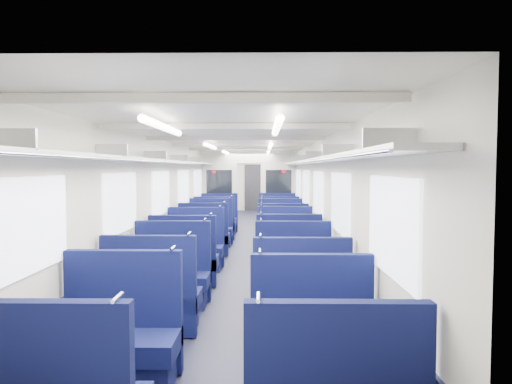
# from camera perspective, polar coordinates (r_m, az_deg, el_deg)

# --- Properties ---
(floor) EXTENTS (2.80, 18.00, 0.01)m
(floor) POSITION_cam_1_polar(r_m,az_deg,el_deg) (11.12, -1.29, -6.61)
(floor) COLOR black
(floor) RESTS_ON ground
(ceiling) EXTENTS (2.80, 18.00, 0.01)m
(ceiling) POSITION_cam_1_polar(r_m,az_deg,el_deg) (10.98, -1.31, 5.57)
(ceiling) COLOR silver
(ceiling) RESTS_ON wall_left
(wall_left) EXTENTS (0.02, 18.00, 2.35)m
(wall_left) POSITION_cam_1_polar(r_m,az_deg,el_deg) (11.13, -8.52, -0.55)
(wall_left) COLOR beige
(wall_left) RESTS_ON floor
(dado_left) EXTENTS (0.03, 17.90, 0.70)m
(dado_left) POSITION_cam_1_polar(r_m,az_deg,el_deg) (11.21, -8.41, -4.76)
(dado_left) COLOR #11153A
(dado_left) RESTS_ON floor
(wall_right) EXTENTS (0.02, 18.00, 2.35)m
(wall_right) POSITION_cam_1_polar(r_m,az_deg,el_deg) (11.03, 5.99, -0.57)
(wall_right) COLOR beige
(wall_right) RESTS_ON floor
(dado_right) EXTENTS (0.03, 17.90, 0.70)m
(dado_right) POSITION_cam_1_polar(r_m,az_deg,el_deg) (11.11, 5.89, -4.82)
(dado_right) COLOR #11153A
(dado_right) RESTS_ON floor
(wall_far) EXTENTS (2.80, 0.02, 2.35)m
(wall_far) POSITION_cam_1_polar(r_m,az_deg,el_deg) (19.98, -0.33, 1.06)
(wall_far) COLOR beige
(wall_far) RESTS_ON floor
(luggage_rack_left) EXTENTS (0.36, 17.40, 0.18)m
(luggage_rack_left) POSITION_cam_1_polar(r_m,az_deg,el_deg) (11.08, -7.60, 3.57)
(luggage_rack_left) COLOR #B2B5BA
(luggage_rack_left) RESTS_ON wall_left
(luggage_rack_right) EXTENTS (0.36, 17.40, 0.18)m
(luggage_rack_right) POSITION_cam_1_polar(r_m,az_deg,el_deg) (10.99, 5.04, 3.59)
(luggage_rack_right) COLOR #B2B5BA
(luggage_rack_right) RESTS_ON wall_right
(windows) EXTENTS (2.78, 15.60, 0.75)m
(windows) POSITION_cam_1_polar(r_m,az_deg,el_deg) (10.52, -1.39, 0.61)
(windows) COLOR white
(windows) RESTS_ON wall_left
(ceiling_fittings) EXTENTS (2.70, 16.06, 0.11)m
(ceiling_fittings) POSITION_cam_1_polar(r_m,az_deg,el_deg) (10.71, -1.36, 5.31)
(ceiling_fittings) COLOR beige
(ceiling_fittings) RESTS_ON ceiling
(end_door) EXTENTS (0.75, 0.06, 2.00)m
(end_door) POSITION_cam_1_polar(r_m,az_deg,el_deg) (19.92, -0.33, 0.55)
(end_door) COLOR black
(end_door) RESTS_ON floor
(bulkhead) EXTENTS (2.80, 0.10, 2.35)m
(bulkhead) POSITION_cam_1_polar(r_m,az_deg,el_deg) (13.58, -0.89, 0.37)
(bulkhead) COLOR beige
(bulkhead) RESTS_ON floor
(seat_2) EXTENTS (1.04, 0.58, 1.16)m
(seat_2) POSITION_cam_1_polar(r_m,az_deg,el_deg) (4.35, -16.58, -17.37)
(seat_2) COLOR #0E1446
(seat_2) RESTS_ON floor
(seat_3) EXTENTS (1.04, 0.58, 1.16)m
(seat_3) POSITION_cam_1_polar(r_m,az_deg,el_deg) (4.05, 7.09, -18.87)
(seat_3) COLOR #0E1446
(seat_3) RESTS_ON floor
(seat_4) EXTENTS (1.04, 0.58, 1.16)m
(seat_4) POSITION_cam_1_polar(r_m,az_deg,el_deg) (5.43, -12.75, -13.15)
(seat_4) COLOR #0E1446
(seat_4) RESTS_ON floor
(seat_5) EXTENTS (1.04, 0.58, 1.16)m
(seat_5) POSITION_cam_1_polar(r_m,az_deg,el_deg) (5.19, 5.59, -13.87)
(seat_5) COLOR #0E1446
(seat_5) RESTS_ON floor
(seat_6) EXTENTS (1.04, 0.58, 1.16)m
(seat_6) POSITION_cam_1_polar(r_m,az_deg,el_deg) (6.45, -10.46, -10.53)
(seat_6) COLOR #0E1446
(seat_6) RESTS_ON floor
(seat_7) EXTENTS (1.04, 0.58, 1.16)m
(seat_7) POSITION_cam_1_polar(r_m,az_deg,el_deg) (6.34, 4.68, -10.74)
(seat_7) COLOR #0E1446
(seat_7) RESTS_ON floor
(seat_8) EXTENTS (1.04, 0.58, 1.16)m
(seat_8) POSITION_cam_1_polar(r_m,az_deg,el_deg) (7.43, -8.89, -8.70)
(seat_8) COLOR #0E1446
(seat_8) RESTS_ON floor
(seat_9) EXTENTS (1.04, 0.58, 1.16)m
(seat_9) POSITION_cam_1_polar(r_m,az_deg,el_deg) (7.54, 4.05, -8.50)
(seat_9) COLOR #0E1446
(seat_9) RESTS_ON floor
(seat_10) EXTENTS (1.04, 0.58, 1.16)m
(seat_10) POSITION_cam_1_polar(r_m,az_deg,el_deg) (8.55, -7.57, -7.14)
(seat_10) COLOR #0E1446
(seat_10) RESTS_ON floor
(seat_11) EXTENTS (1.04, 0.58, 1.16)m
(seat_11) POSITION_cam_1_polar(r_m,az_deg,el_deg) (8.69, 3.62, -6.96)
(seat_11) COLOR #0E1446
(seat_11) RESTS_ON floor
(seat_12) EXTENTS (1.04, 0.58, 1.16)m
(seat_12) POSITION_cam_1_polar(r_m,az_deg,el_deg) (9.85, -6.43, -5.78)
(seat_12) COLOR #0E1446
(seat_12) RESTS_ON floor
(seat_13) EXTENTS (1.04, 0.58, 1.16)m
(seat_13) POSITION_cam_1_polar(r_m,az_deg,el_deg) (9.64, 3.34, -5.97)
(seat_13) COLOR #0E1446
(seat_13) RESTS_ON floor
(seat_14) EXTENTS (1.04, 0.58, 1.16)m
(seat_14) POSITION_cam_1_polar(r_m,az_deg,el_deg) (11.01, -5.65, -4.84)
(seat_14) COLOR #0E1446
(seat_14) RESTS_ON floor
(seat_15) EXTENTS (1.04, 0.58, 1.16)m
(seat_15) POSITION_cam_1_polar(r_m,az_deg,el_deg) (10.89, 3.05, -4.92)
(seat_15) COLOR #0E1446
(seat_15) RESTS_ON floor
(seat_16) EXTENTS (1.04, 0.58, 1.16)m
(seat_16) POSITION_cam_1_polar(r_m,az_deg,el_deg) (11.95, -5.13, -4.22)
(seat_16) COLOR #0E1446
(seat_16) RESTS_ON floor
(seat_17) EXTENTS (1.04, 0.58, 1.16)m
(seat_17) POSITION_cam_1_polar(r_m,az_deg,el_deg) (11.97, 2.85, -4.20)
(seat_17) COLOR #0E1446
(seat_17) RESTS_ON floor
(seat_18) EXTENTS (1.04, 0.58, 1.16)m
(seat_18) POSITION_cam_1_polar(r_m,az_deg,el_deg) (13.07, -4.61, -3.59)
(seat_18) COLOR #0E1446
(seat_18) RESTS_ON floor
(seat_19) EXTENTS (1.04, 0.58, 1.16)m
(seat_19) POSITION_cam_1_polar(r_m,az_deg,el_deg) (13.16, 2.67, -3.54)
(seat_19) COLOR #0E1446
(seat_19) RESTS_ON floor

